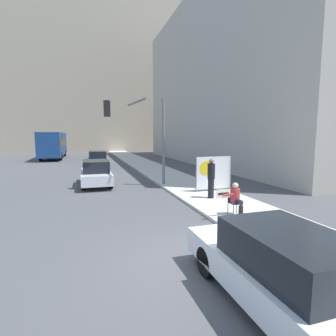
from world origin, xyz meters
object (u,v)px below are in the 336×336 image
at_px(jogger_on_sidewalk, 211,178).
at_px(city_bus_on_road, 53,144).
at_px(traffic_light_pole, 142,125).
at_px(car_on_road_midblock, 97,159).
at_px(parked_car_curbside, 284,270).
at_px(car_on_road_nearest, 96,173).
at_px(protest_banner, 214,173).
at_px(seated_protester, 236,198).

height_order(jogger_on_sidewalk, city_bus_on_road, city_bus_on_road).
xyz_separation_m(traffic_light_pole, car_on_road_midblock, (-2.02, 11.01, -2.81)).
relative_size(parked_car_curbside, car_on_road_nearest, 1.00).
distance_m(protest_banner, car_on_road_midblock, 14.50).
distance_m(jogger_on_sidewalk, car_on_road_nearest, 7.40).
relative_size(jogger_on_sidewalk, car_on_road_midblock, 0.45).
bearing_deg(traffic_light_pole, seated_protester, -73.02).
bearing_deg(protest_banner, car_on_road_nearest, 144.55).
relative_size(traffic_light_pole, car_on_road_nearest, 1.15).
distance_m(protest_banner, car_on_road_nearest, 7.10).
bearing_deg(car_on_road_nearest, traffic_light_pole, -32.43).
height_order(protest_banner, traffic_light_pole, traffic_light_pole).
bearing_deg(car_on_road_nearest, car_on_road_midblock, 86.90).
relative_size(seated_protester, city_bus_on_road, 0.10).
bearing_deg(car_on_road_nearest, protest_banner, -35.45).
xyz_separation_m(seated_protester, jogger_on_sidewalk, (0.38, 2.70, 0.31)).
distance_m(protest_banner, city_bus_on_road, 27.68).
relative_size(traffic_light_pole, city_bus_on_road, 0.44).
bearing_deg(city_bus_on_road, car_on_road_midblock, -67.28).
relative_size(car_on_road_midblock, city_bus_on_road, 0.36).
height_order(traffic_light_pole, car_on_road_midblock, traffic_light_pole).
xyz_separation_m(car_on_road_nearest, car_on_road_midblock, (0.51, 9.40, 0.01)).
distance_m(protest_banner, parked_car_curbside, 9.32).
bearing_deg(seated_protester, parked_car_curbside, -117.69).
bearing_deg(car_on_road_nearest, city_bus_on_road, 101.99).
xyz_separation_m(seated_protester, car_on_road_nearest, (-4.55, 8.21, -0.00)).
relative_size(parked_car_curbside, car_on_road_midblock, 1.05).
relative_size(seated_protester, parked_car_curbside, 0.27).
bearing_deg(protest_banner, city_bus_on_road, 111.97).
height_order(protest_banner, car_on_road_nearest, protest_banner).
bearing_deg(car_on_road_midblock, jogger_on_sidewalk, -73.51).
bearing_deg(parked_car_curbside, seated_protester, 67.17).
relative_size(protest_banner, parked_car_curbside, 0.47).
bearing_deg(city_bus_on_road, traffic_light_pole, -72.93).
bearing_deg(traffic_light_pole, city_bus_on_road, 107.07).
relative_size(seated_protester, traffic_light_pole, 0.24).
distance_m(jogger_on_sidewalk, traffic_light_pole, 5.22).
relative_size(protest_banner, traffic_light_pole, 0.41).
height_order(seated_protester, car_on_road_midblock, car_on_road_midblock).
relative_size(protest_banner, car_on_road_midblock, 0.50).
bearing_deg(car_on_road_midblock, traffic_light_pole, -79.59).
distance_m(jogger_on_sidewalk, city_bus_on_road, 28.69).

